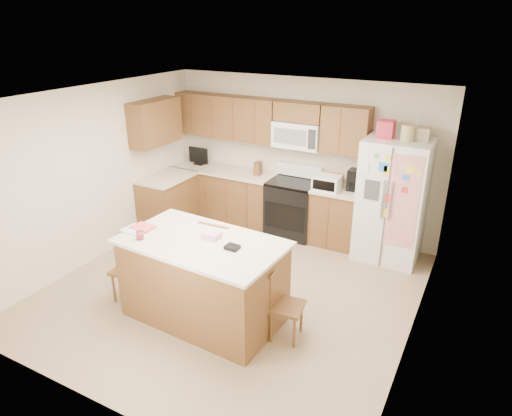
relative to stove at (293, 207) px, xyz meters
The scene contains 9 objects.
ground 1.99m from the stove, 90.00° to the right, with size 4.50×4.50×0.00m, color #987B61.
room_shell 2.16m from the stove, 90.00° to the right, with size 4.60×4.60×2.52m.
cabinetry 1.09m from the stove, behind, with size 3.36×1.56×2.15m.
stove is the anchor object (origin of this frame).
refrigerator 1.63m from the stove, ahead, with size 0.90×0.79×2.04m.
island 2.59m from the stove, 89.82° to the right, with size 1.95×1.18×1.10m.
windsor_chair_left 2.89m from the stove, 110.81° to the right, with size 0.42×0.43×0.89m.
windsor_chair_back 2.04m from the stove, 93.08° to the right, with size 0.46×0.44×1.02m.
windsor_chair_right 2.68m from the stove, 68.00° to the right, with size 0.40×0.42×0.86m.
Camera 1 is at (2.70, -4.41, 3.33)m, focal length 32.00 mm.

